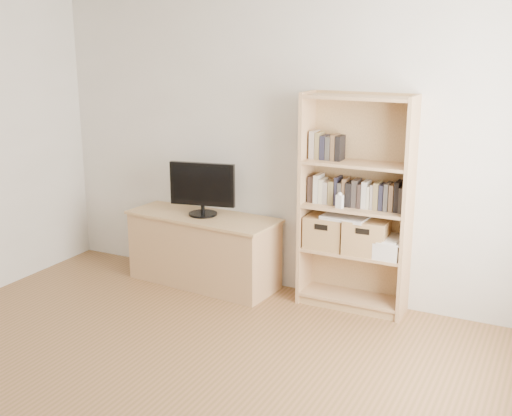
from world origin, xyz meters
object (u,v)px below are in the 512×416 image
Objects in this scene: basket_right at (367,236)px; laptop at (346,217)px; basket_left at (326,231)px; bookshelf at (355,204)px; baby_monitor at (340,202)px; tv_stand at (204,251)px; television at (202,189)px.

basket_right is 0.94× the size of laptop.
laptop reaches higher than basket_left.
basket_right reaches higher than basket_left.
basket_right is at bearing -2.60° from bookshelf.
bookshelf is 0.27m from basket_right.
tv_stand is at bearing -167.65° from baby_monitor.
television is 1.50m from basket_right.
laptop reaches higher than basket_right.
baby_monitor is 0.33× the size of basket_left.
bookshelf is at bearing 8.65° from tv_stand.
bookshelf is 0.13m from laptop.
tv_stand is 0.76× the size of bookshelf.
bookshelf is 5.19× the size of basket_right.
laptop is (1.30, 0.08, -0.11)m from television.
basket_left is 0.95× the size of basket_right.
baby_monitor is at bearing -104.34° from laptop.
television reaches higher than basket_left.
television is 1.16m from basket_left.
television is at bearing 0.00° from tv_stand.
television is at bearing -167.65° from baby_monitor.
basket_right is (0.11, -0.00, -0.25)m from bookshelf.
baby_monitor is 0.36m from basket_right.
television is 1.63× the size of laptop.
laptop is at bearing -179.74° from basket_right.
laptop is at bearing -3.27° from basket_left.
bookshelf is 16.39× the size of baby_monitor.
television is at bearing -179.03° from basket_right.
baby_monitor reaches higher than basket_left.
basket_left reaches higher than tv_stand.
television is at bearing -176.29° from bookshelf.
baby_monitor is 0.32× the size of basket_right.
basket_right is at bearing -7.77° from television.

